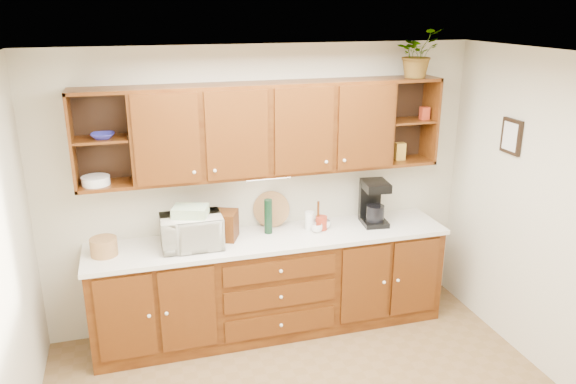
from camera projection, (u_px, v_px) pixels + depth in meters
ceiling at (332, 63)px, 3.19m from camera, size 4.00×4.00×0.00m
back_wall at (263, 188)px, 5.19m from camera, size 4.00×0.00×4.00m
base_cabinets at (272, 285)px, 5.19m from camera, size 3.20×0.60×0.90m
countertop at (271, 239)px, 5.03m from camera, size 3.24×0.64×0.04m
upper_cabinets at (267, 129)px, 4.86m from camera, size 3.20×0.33×0.80m
undercabinet_light at (268, 177)px, 4.94m from camera, size 0.40×0.05×0.02m
framed_picture at (511, 136)px, 4.77m from camera, size 0.03×0.24×0.30m
wicker_basket at (104, 247)px, 4.63m from camera, size 0.28×0.28×0.15m
microwave at (192, 232)px, 4.77m from camera, size 0.51×0.35×0.28m
towel_stack at (190, 211)px, 4.71m from camera, size 0.34×0.29×0.09m
wine_bottle at (268, 216)px, 5.06m from camera, size 0.09×0.09×0.32m
woven_tray at (272, 225)px, 5.27m from camera, size 0.35×0.18×0.33m
bread_box at (216, 225)px, 4.96m from camera, size 0.42×0.35×0.25m
mug_tree at (318, 225)px, 5.18m from camera, size 0.22×0.23×0.27m
canister_red at (321, 223)px, 5.17m from camera, size 0.13×0.13×0.13m
canister_white at (309, 221)px, 5.17m from camera, size 0.10×0.10×0.17m
canister_yellow at (378, 221)px, 5.26m from camera, size 0.11×0.11×0.10m
coffee_maker at (373, 203)px, 5.28m from camera, size 0.26×0.31×0.42m
bowl_stack at (103, 136)px, 4.46m from camera, size 0.20×0.20×0.05m
plate_stack at (96, 181)px, 4.56m from camera, size 0.28×0.28×0.07m
pantry_box_yellow at (400, 151)px, 5.29m from camera, size 0.10×0.08×0.16m
pantry_box_red at (425, 113)px, 5.21m from camera, size 0.08×0.07×0.12m
potted_plant at (417, 53)px, 4.98m from camera, size 0.47×0.44×0.43m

